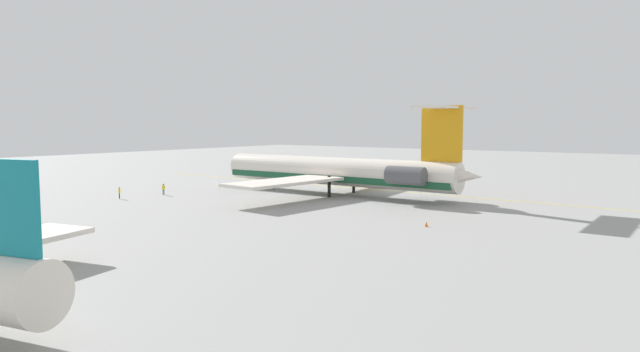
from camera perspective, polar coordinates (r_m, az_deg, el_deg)
ground at (r=97.02m, az=7.53°, el=-1.37°), size 296.63×296.63×0.00m
main_jetliner at (r=88.70m, az=2.20°, el=0.48°), size 47.19×42.07×13.78m
ground_crew_near_nose at (r=89.58m, az=-19.70°, el=-1.48°), size 0.42×0.28×1.76m
ground_crew_near_tail at (r=115.05m, az=-3.71°, el=0.26°), size 0.28×0.44×1.75m
ground_crew_portside at (r=92.25m, az=-15.60°, el=-1.16°), size 0.37×0.32×1.79m
safety_cone_nose at (r=62.77m, az=10.74°, el=-4.82°), size 0.40×0.40×0.55m
taxiway_centreline at (r=97.57m, az=4.53°, el=-1.30°), size 102.76×2.77×0.01m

